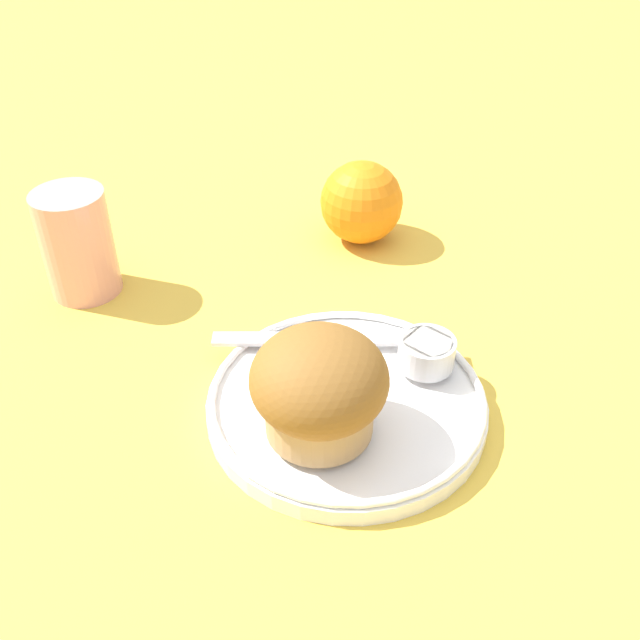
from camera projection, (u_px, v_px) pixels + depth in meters
ground_plane at (351, 417)px, 0.54m from camera, size 3.00×3.00×0.00m
plate at (352, 400)px, 0.54m from camera, size 0.21×0.21×0.02m
muffin at (319, 387)px, 0.48m from camera, size 0.09×0.09×0.08m
cream_ramekin at (427, 351)px, 0.55m from camera, size 0.04×0.04×0.02m
berry_pair at (302, 360)px, 0.55m from camera, size 0.03×0.01×0.01m
butter_knife at (332, 339)px, 0.58m from camera, size 0.18×0.10×0.00m
orange_fruit at (362, 202)px, 0.72m from camera, size 0.08×0.08×0.08m
juice_glass at (77, 244)px, 0.64m from camera, size 0.06×0.06×0.10m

